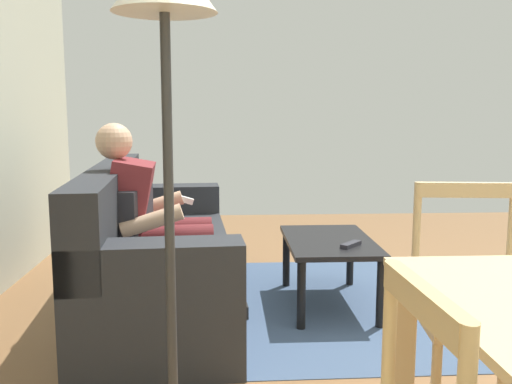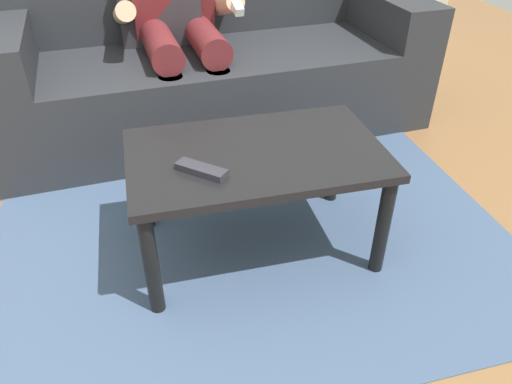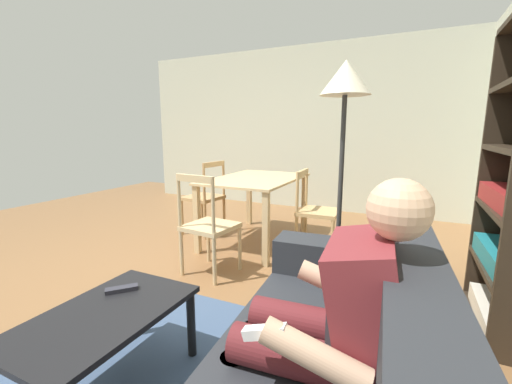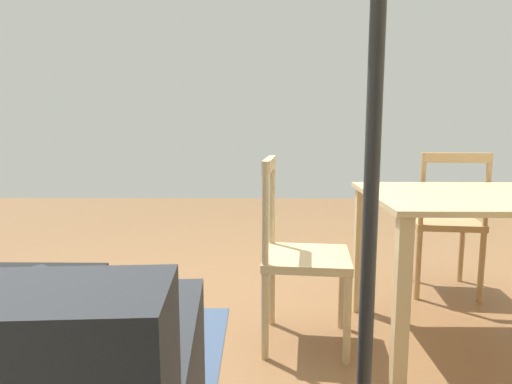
# 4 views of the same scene
# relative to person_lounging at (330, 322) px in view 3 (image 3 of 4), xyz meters

# --- Properties ---
(ground_plane) EXTENTS (8.49, 8.49, 0.00)m
(ground_plane) POSITION_rel_person_lounging_xyz_m (-1.01, -1.65, -0.60)
(ground_plane) COLOR brown
(wall_side) EXTENTS (0.12, 5.58, 2.66)m
(wall_side) POSITION_rel_person_lounging_xyz_m (-4.26, -1.65, 0.73)
(wall_side) COLOR beige
(wall_side) RESTS_ON ground_plane
(person_lounging) EXTENTS (0.61, 0.87, 1.15)m
(person_lounging) POSITION_rel_person_lounging_xyz_m (0.00, 0.00, 0.00)
(person_lounging) COLOR maroon
(person_lounging) RESTS_ON ground_plane
(coffee_table) EXTENTS (0.87, 0.53, 0.43)m
(coffee_table) POSITION_rel_person_lounging_xyz_m (0.13, -1.08, -0.23)
(coffee_table) COLOR black
(coffee_table) RESTS_ON ground_plane
(tv_remote) EXTENTS (0.16, 0.15, 0.02)m
(tv_remote) POSITION_rel_person_lounging_xyz_m (-0.07, -1.17, -0.16)
(tv_remote) COLOR #2D2D38
(tv_remote) RESTS_ON coffee_table
(dining_table) EXTENTS (1.34, 0.90, 0.77)m
(dining_table) POSITION_rel_person_lounging_xyz_m (-2.26, -1.38, 0.06)
(dining_table) COLOR #D1B27F
(dining_table) RESTS_ON ground_plane
(dining_chair_near_wall) EXTENTS (0.44, 0.44, 0.89)m
(dining_chair_near_wall) POSITION_rel_person_lounging_xyz_m (-2.26, -0.66, -0.15)
(dining_chair_near_wall) COLOR tan
(dining_chair_near_wall) RESTS_ON ground_plane
(dining_chair_facing_couch) EXTENTS (0.46, 0.46, 0.94)m
(dining_chair_facing_couch) POSITION_rel_person_lounging_xyz_m (-1.26, -1.38, -0.14)
(dining_chair_facing_couch) COLOR #D1B27F
(dining_chair_facing_couch) RESTS_ON ground_plane
(dining_chair_by_doorway) EXTENTS (0.46, 0.46, 0.93)m
(dining_chair_by_doorway) POSITION_rel_person_lounging_xyz_m (-2.25, -2.10, -0.13)
(dining_chair_by_doorway) COLOR tan
(dining_chair_by_doorway) RESTS_ON ground_plane
(floor_lamp) EXTENTS (0.36, 0.36, 1.79)m
(floor_lamp) POSITION_rel_person_lounging_xyz_m (-1.31, -0.23, 0.91)
(floor_lamp) COLOR black
(floor_lamp) RESTS_ON ground_plane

